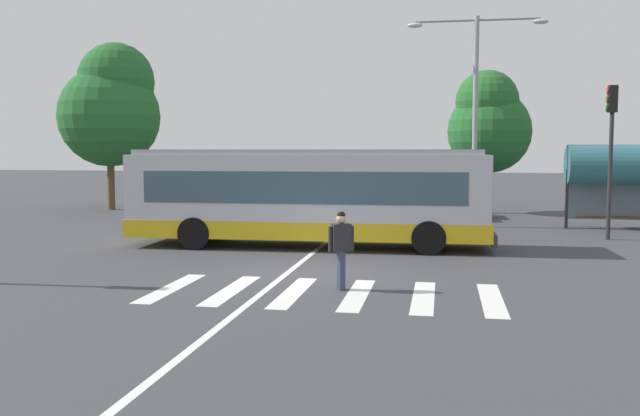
{
  "coord_description": "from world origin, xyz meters",
  "views": [
    {
      "loc": [
        3.26,
        -16.58,
        3.03
      ],
      "look_at": [
        -0.36,
        3.72,
        1.3
      ],
      "focal_mm": 38.6,
      "sensor_mm": 36.0,
      "label": 1
    }
  ],
  "objects_px": {
    "parked_car_teal": "(335,199)",
    "traffic_light_far_corner": "(611,138)",
    "background_tree_left": "(111,106)",
    "city_transit_bus": "(308,197)",
    "parked_car_silver": "(217,198)",
    "twin_arm_street_lamp": "(476,95)",
    "bus_stop_shelter": "(617,166)",
    "parked_car_charcoal": "(388,200)",
    "parked_car_blue": "(451,200)",
    "background_tree_right": "(489,123)",
    "pedestrian_crossing_street": "(341,246)",
    "parked_car_white": "(273,199)"
  },
  "relations": [
    {
      "from": "city_transit_bus",
      "to": "twin_arm_street_lamp",
      "type": "distance_m",
      "value": 9.31
    },
    {
      "from": "parked_car_blue",
      "to": "traffic_light_far_corner",
      "type": "distance_m",
      "value": 9.25
    },
    {
      "from": "city_transit_bus",
      "to": "background_tree_left",
      "type": "height_order",
      "value": "background_tree_left"
    },
    {
      "from": "background_tree_left",
      "to": "pedestrian_crossing_street",
      "type": "bearing_deg",
      "value": -51.43
    },
    {
      "from": "twin_arm_street_lamp",
      "to": "background_tree_left",
      "type": "xyz_separation_m",
      "value": [
        -17.81,
        4.91,
        0.1
      ]
    },
    {
      "from": "pedestrian_crossing_street",
      "to": "background_tree_left",
      "type": "relative_size",
      "value": 0.2
    },
    {
      "from": "pedestrian_crossing_street",
      "to": "bus_stop_shelter",
      "type": "height_order",
      "value": "bus_stop_shelter"
    },
    {
      "from": "city_transit_bus",
      "to": "traffic_light_far_corner",
      "type": "xyz_separation_m",
      "value": [
        9.72,
        3.51,
        1.87
      ]
    },
    {
      "from": "parked_car_silver",
      "to": "background_tree_left",
      "type": "distance_m",
      "value": 7.71
    },
    {
      "from": "twin_arm_street_lamp",
      "to": "parked_car_white",
      "type": "bearing_deg",
      "value": 159.82
    },
    {
      "from": "parked_car_silver",
      "to": "parked_car_blue",
      "type": "relative_size",
      "value": 0.99
    },
    {
      "from": "twin_arm_street_lamp",
      "to": "background_tree_left",
      "type": "relative_size",
      "value": 0.97
    },
    {
      "from": "parked_car_blue",
      "to": "bus_stop_shelter",
      "type": "bearing_deg",
      "value": -31.37
    },
    {
      "from": "pedestrian_crossing_street",
      "to": "parked_car_charcoal",
      "type": "distance_m",
      "value": 16.64
    },
    {
      "from": "pedestrian_crossing_street",
      "to": "background_tree_left",
      "type": "height_order",
      "value": "background_tree_left"
    },
    {
      "from": "parked_car_silver",
      "to": "bus_stop_shelter",
      "type": "distance_m",
      "value": 17.47
    },
    {
      "from": "parked_car_silver",
      "to": "parked_car_teal",
      "type": "xyz_separation_m",
      "value": [
        5.58,
        0.47,
        0.0
      ]
    },
    {
      "from": "traffic_light_far_corner",
      "to": "bus_stop_shelter",
      "type": "relative_size",
      "value": 1.4
    },
    {
      "from": "bus_stop_shelter",
      "to": "background_tree_left",
      "type": "height_order",
      "value": "background_tree_left"
    },
    {
      "from": "parked_car_blue",
      "to": "parked_car_teal",
      "type": "bearing_deg",
      "value": -178.07
    },
    {
      "from": "parked_car_silver",
      "to": "traffic_light_far_corner",
      "type": "relative_size",
      "value": 0.87
    },
    {
      "from": "parked_car_white",
      "to": "bus_stop_shelter",
      "type": "bearing_deg",
      "value": -12.18
    },
    {
      "from": "parked_car_teal",
      "to": "background_tree_left",
      "type": "bearing_deg",
      "value": 174.55
    },
    {
      "from": "traffic_light_far_corner",
      "to": "background_tree_left",
      "type": "distance_m",
      "value": 23.67
    },
    {
      "from": "pedestrian_crossing_street",
      "to": "city_transit_bus",
      "type": "bearing_deg",
      "value": 107.1
    },
    {
      "from": "parked_car_teal",
      "to": "traffic_light_far_corner",
      "type": "xyz_separation_m",
      "value": [
        10.53,
        -7.0,
        2.69
      ]
    },
    {
      "from": "parked_car_silver",
      "to": "traffic_light_far_corner",
      "type": "height_order",
      "value": "traffic_light_far_corner"
    },
    {
      "from": "bus_stop_shelter",
      "to": "background_tree_left",
      "type": "relative_size",
      "value": 0.44
    },
    {
      "from": "city_transit_bus",
      "to": "traffic_light_far_corner",
      "type": "distance_m",
      "value": 10.5
    },
    {
      "from": "parked_car_white",
      "to": "bus_stop_shelter",
      "type": "distance_m",
      "value": 14.8
    },
    {
      "from": "parked_car_teal",
      "to": "traffic_light_far_corner",
      "type": "height_order",
      "value": "traffic_light_far_corner"
    },
    {
      "from": "parked_car_silver",
      "to": "twin_arm_street_lamp",
      "type": "xyz_separation_m",
      "value": [
        11.76,
        -3.33,
        4.41
      ]
    },
    {
      "from": "city_transit_bus",
      "to": "pedestrian_crossing_street",
      "type": "distance_m",
      "value": 6.81
    },
    {
      "from": "traffic_light_far_corner",
      "to": "parked_car_charcoal",
      "type": "bearing_deg",
      "value": 140.3
    },
    {
      "from": "parked_car_charcoal",
      "to": "parked_car_blue",
      "type": "distance_m",
      "value": 2.87
    },
    {
      "from": "parked_car_white",
      "to": "traffic_light_far_corner",
      "type": "distance_m",
      "value": 15.12
    },
    {
      "from": "parked_car_teal",
      "to": "background_tree_left",
      "type": "xyz_separation_m",
      "value": [
        -11.63,
        1.11,
        4.51
      ]
    },
    {
      "from": "bus_stop_shelter",
      "to": "twin_arm_street_lamp",
      "type": "xyz_separation_m",
      "value": [
        -5.36,
        -0.21,
        2.76
      ]
    },
    {
      "from": "parked_car_white",
      "to": "traffic_light_far_corner",
      "type": "xyz_separation_m",
      "value": [
        13.37,
        -6.51,
        2.69
      ]
    },
    {
      "from": "city_transit_bus",
      "to": "background_tree_right",
      "type": "height_order",
      "value": "background_tree_right"
    },
    {
      "from": "traffic_light_far_corner",
      "to": "background_tree_left",
      "type": "relative_size",
      "value": 0.62
    },
    {
      "from": "parked_car_teal",
      "to": "parked_car_charcoal",
      "type": "xyz_separation_m",
      "value": [
        2.52,
        -0.35,
        0.0
      ]
    },
    {
      "from": "pedestrian_crossing_street",
      "to": "parked_car_teal",
      "type": "height_order",
      "value": "pedestrian_crossing_street"
    },
    {
      "from": "parked_car_blue",
      "to": "traffic_light_far_corner",
      "type": "xyz_separation_m",
      "value": [
        5.18,
        -7.18,
        2.69
      ]
    },
    {
      "from": "city_transit_bus",
      "to": "parked_car_teal",
      "type": "distance_m",
      "value": 10.57
    },
    {
      "from": "pedestrian_crossing_street",
      "to": "parked_car_blue",
      "type": "height_order",
      "value": "pedestrian_crossing_street"
    },
    {
      "from": "parked_car_silver",
      "to": "parked_car_white",
      "type": "xyz_separation_m",
      "value": [
        2.74,
        -0.02,
        0.0
      ]
    },
    {
      "from": "city_transit_bus",
      "to": "parked_car_blue",
      "type": "relative_size",
      "value": 2.48
    },
    {
      "from": "twin_arm_street_lamp",
      "to": "background_tree_left",
      "type": "height_order",
      "value": "background_tree_left"
    },
    {
      "from": "background_tree_left",
      "to": "traffic_light_far_corner",
      "type": "bearing_deg",
      "value": -20.1
    }
  ]
}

